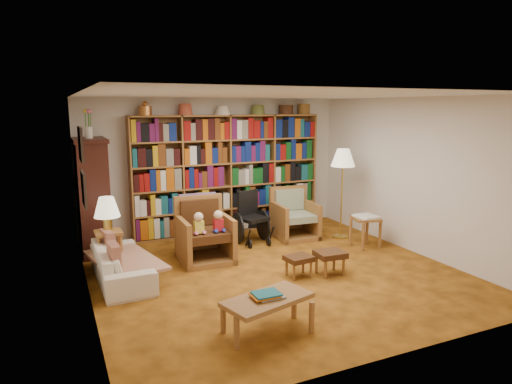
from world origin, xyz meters
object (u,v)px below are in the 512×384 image
floor_lamp (343,161)px  side_table_papers (366,223)px  armchair_leather (203,234)px  sofa (121,263)px  armchair_sage (292,218)px  coffee_table (267,302)px  footstool_b (330,256)px  footstool_a (299,260)px  side_table_lamp (109,242)px  wheelchair (251,219)px

floor_lamp → side_table_papers: (0.04, -0.66, -0.97)m
armchair_leather → sofa: bearing=-163.3°
armchair_leather → floor_lamp: bearing=2.6°
armchair_leather → armchair_sage: size_ratio=1.10×
coffee_table → side_table_papers: bearing=35.7°
side_table_papers → footstool_b: bearing=-146.1°
armchair_leather → coffee_table: (-0.11, -2.55, -0.06)m
armchair_leather → side_table_papers: size_ratio=1.81×
sofa → armchair_sage: (3.17, 0.92, 0.10)m
footstool_a → side_table_lamp: bearing=150.2°
side_table_lamp → coffee_table: (1.28, -2.62, -0.08)m
armchair_leather → wheelchair: (1.05, 0.54, 0.01)m
wheelchair → side_table_lamp: bearing=-169.1°
footstool_a → side_table_papers: bearing=23.6°
armchair_sage → side_table_papers: bearing=-52.8°
side_table_lamp → armchair_sage: size_ratio=0.65×
footstool_a → footstool_b: size_ratio=0.93×
armchair_sage → floor_lamp: (0.77, -0.42, 1.05)m
sofa → side_table_papers: size_ratio=2.99×
armchair_sage → side_table_papers: armchair_sage is taller
wheelchair → floor_lamp: bearing=-14.8°
footstool_a → coffee_table: bearing=-130.9°
armchair_leather → footstool_a: (0.98, -1.28, -0.15)m
side_table_lamp → side_table_papers: 4.13m
footstool_a → footstool_b: 0.46m
side_table_lamp → armchair_leather: bearing=-3.0°
armchair_leather → wheelchair: armchair_leather is taller
sofa → armchair_leather: bearing=-74.4°
side_table_lamp → armchair_sage: (3.27, 0.46, -0.08)m
armchair_sage → footstool_a: (-0.90, -1.82, -0.09)m
side_table_papers → footstool_b: size_ratio=1.30×
side_table_papers → coffee_table: (-2.80, -2.01, -0.08)m
side_table_papers → coffee_table: size_ratio=0.53×
side_table_papers → side_table_lamp: bearing=171.5°
side_table_papers → armchair_leather: bearing=168.7°
footstool_a → coffee_table: 1.67m
armchair_sage → side_table_papers: 1.35m
armchair_sage → armchair_leather: bearing=-164.1°
side_table_papers → footstool_a: bearing=-156.4°
sofa → coffee_table: sofa is taller
footstool_a → coffee_table: coffee_table is taller
armchair_leather → side_table_papers: (2.69, -0.54, 0.02)m
armchair_sage → wheelchair: (-0.83, 0.01, 0.07)m
wheelchair → floor_lamp: floor_lamp is taller
coffee_table → floor_lamp: bearing=44.0°
floor_lamp → footstool_a: bearing=-139.9°
side_table_lamp → footstool_a: bearing=-29.8°
armchair_sage → wheelchair: 0.83m
side_table_lamp → side_table_papers: bearing=-8.5°
wheelchair → sofa: bearing=-158.3°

